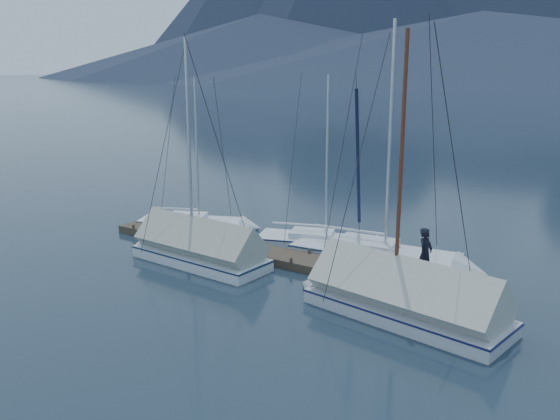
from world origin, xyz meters
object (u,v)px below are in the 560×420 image
(sailboat_open_left, at_px, (208,225))
(sailboat_open_right, at_px, (398,260))
(sailboat_covered_near, at_px, (390,299))
(sailboat_covered_far, at_px, (191,250))
(person, at_px, (425,254))
(sailboat_open_mid, at_px, (335,244))

(sailboat_open_left, height_order, sailboat_open_right, sailboat_open_right)
(sailboat_covered_near, xyz_separation_m, sailboat_covered_far, (-9.09, 0.39, -0.01))
(sailboat_covered_near, height_order, person, sailboat_covered_near)
(sailboat_open_left, relative_size, sailboat_open_right, 0.77)
(sailboat_open_left, height_order, sailboat_open_mid, sailboat_open_mid)
(sailboat_open_left, distance_m, sailboat_open_right, 10.22)
(sailboat_open_mid, height_order, sailboat_covered_near, sailboat_covered_near)
(sailboat_covered_near, bearing_deg, person, 88.66)
(sailboat_open_mid, xyz_separation_m, person, (5.11, -2.59, 1.15))
(sailboat_covered_far, height_order, person, sailboat_covered_far)
(person, bearing_deg, sailboat_covered_far, 111.93)
(sailboat_open_right, height_order, sailboat_covered_far, sailboat_open_right)
(sailboat_covered_near, bearing_deg, sailboat_covered_far, 177.57)
(sailboat_open_right, xyz_separation_m, person, (1.81, -1.92, 1.11))
(sailboat_open_mid, height_order, person, sailboat_open_mid)
(sailboat_covered_far, bearing_deg, sailboat_covered_near, -2.43)
(sailboat_open_left, relative_size, sailboat_open_mid, 0.98)
(sailboat_open_right, distance_m, sailboat_covered_far, 8.57)
(sailboat_covered_near, distance_m, person, 2.98)
(sailboat_open_right, bearing_deg, sailboat_covered_near, -69.98)
(sailboat_open_right, relative_size, sailboat_covered_near, 1.06)
(sailboat_open_left, bearing_deg, sailboat_covered_near, -21.78)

